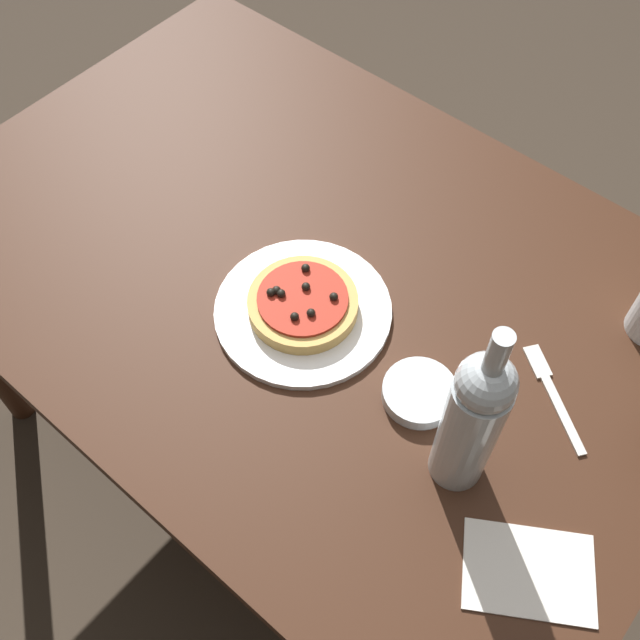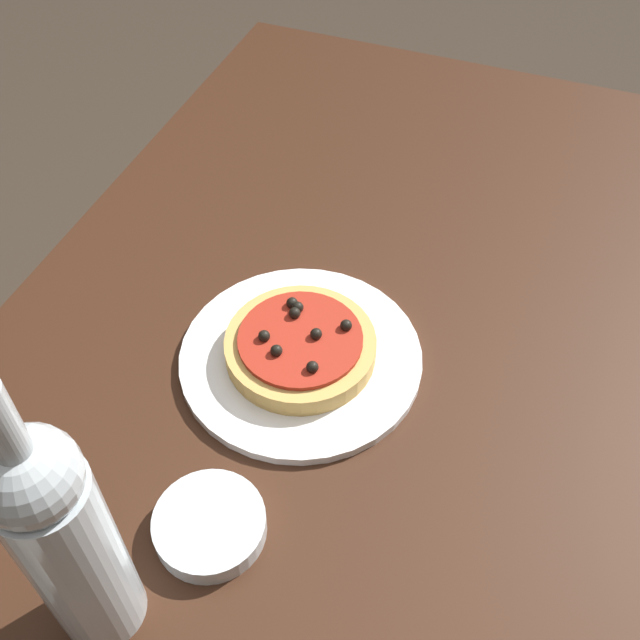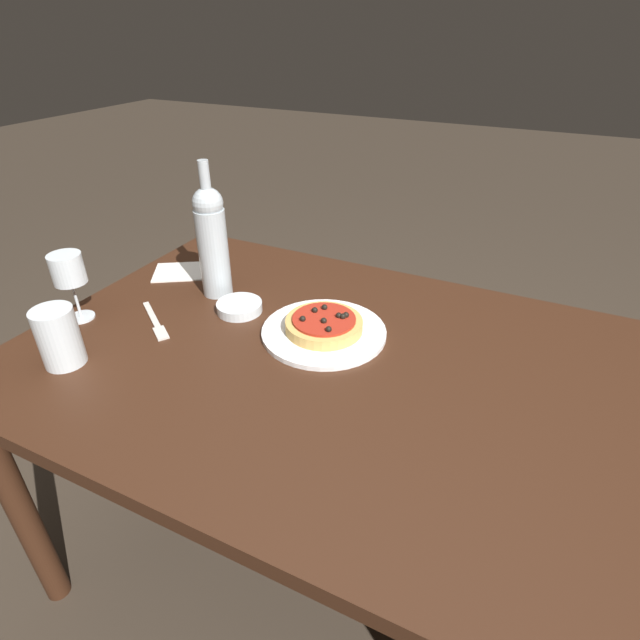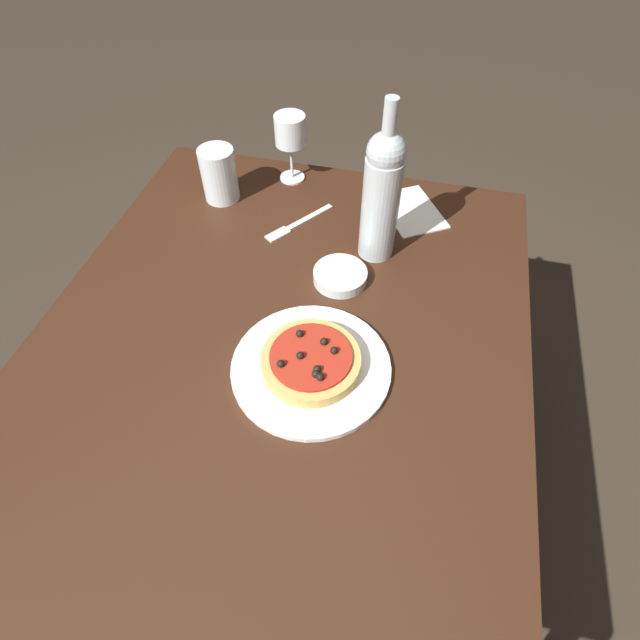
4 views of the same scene
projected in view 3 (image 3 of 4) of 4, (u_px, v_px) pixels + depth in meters
name	position (u px, v px, depth m)	size (l,w,h in m)	color
ground_plane	(329.00, 559.00, 1.46)	(14.00, 14.00, 0.00)	#382D23
dining_table	(331.00, 388.00, 1.12)	(1.39, 0.94, 0.73)	#381E11
dinner_plate	(324.00, 332.00, 1.16)	(0.29, 0.29, 0.01)	white
pizza	(324.00, 324.00, 1.15)	(0.18, 0.18, 0.04)	tan
wine_glass	(68.00, 271.00, 1.16)	(0.08, 0.08, 0.17)	silver
wine_bottle	(212.00, 240.00, 1.26)	(0.08, 0.08, 0.35)	#B2BCC1
water_cup	(59.00, 337.00, 1.03)	(0.08, 0.08, 0.13)	silver
side_bowl	(239.00, 307.00, 1.24)	(0.11, 0.11, 0.02)	silver
fork	(156.00, 323.00, 1.20)	(0.17, 0.13, 0.00)	beige
paper_napkin	(185.00, 271.00, 1.44)	(0.21, 0.19, 0.00)	silver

